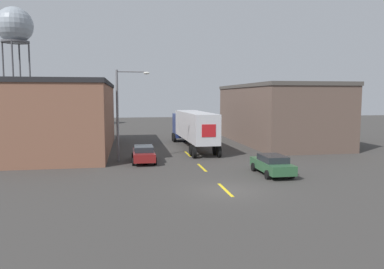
# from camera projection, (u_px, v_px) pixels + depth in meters

# --- Properties ---
(ground_plane) EXTENTS (160.00, 160.00, 0.00)m
(ground_plane) POSITION_uv_depth(u_px,v_px,m) (226.00, 191.00, 22.19)
(ground_plane) COLOR #3D3A38
(road_centerline) EXTENTS (0.20, 17.56, 0.01)m
(road_centerline) POSITION_uv_depth(u_px,v_px,m) (202.00, 168.00, 29.37)
(road_centerline) COLOR yellow
(road_centerline) RESTS_ON ground_plane
(warehouse_left) EXTENTS (9.27, 20.76, 7.03)m
(warehouse_left) POSITION_uv_depth(u_px,v_px,m) (65.00, 116.00, 38.36)
(warehouse_left) COLOR brown
(warehouse_left) RESTS_ON ground_plane
(warehouse_right) EXTENTS (9.37, 19.87, 7.00)m
(warehouse_right) POSITION_uv_depth(u_px,v_px,m) (277.00, 114.00, 45.18)
(warehouse_right) COLOR brown
(warehouse_right) RESTS_ON ground_plane
(semi_truck) EXTENTS (2.90, 15.28, 3.96)m
(semi_truck) POSITION_uv_depth(u_px,v_px,m) (193.00, 126.00, 40.35)
(semi_truck) COLOR navy
(semi_truck) RESTS_ON ground_plane
(parked_car_left_far) EXTENTS (1.98, 4.58, 1.42)m
(parked_car_left_far) POSITION_uv_depth(u_px,v_px,m) (144.00, 154.00, 31.63)
(parked_car_left_far) COLOR maroon
(parked_car_left_far) RESTS_ON ground_plane
(parked_car_right_near) EXTENTS (1.98, 4.58, 1.42)m
(parked_car_right_near) POSITION_uv_depth(u_px,v_px,m) (272.00, 164.00, 26.65)
(parked_car_right_near) COLOR #2D5B38
(parked_car_right_near) RESTS_ON ground_plane
(water_tower) EXTENTS (6.13, 6.13, 20.77)m
(water_tower) POSITION_uv_depth(u_px,v_px,m) (15.00, 27.00, 63.84)
(water_tower) COLOR #47474C
(water_tower) RESTS_ON ground_plane
(street_lamp) EXTENTS (2.89, 0.32, 7.81)m
(street_lamp) POSITION_uv_depth(u_px,v_px,m) (122.00, 108.00, 31.83)
(street_lamp) COLOR slate
(street_lamp) RESTS_ON ground_plane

